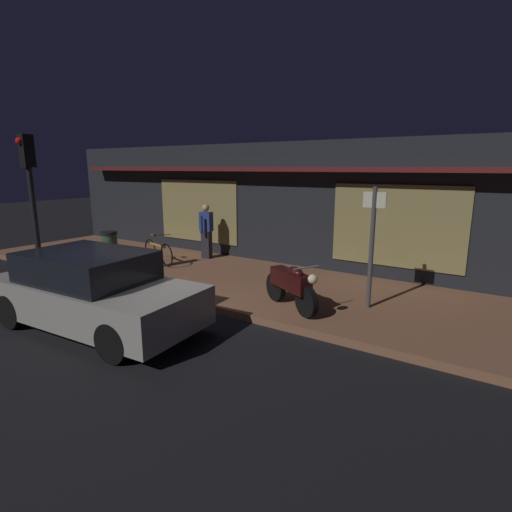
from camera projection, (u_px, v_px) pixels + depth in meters
ground_plane at (152, 321)px, 7.71m from camera, size 60.00×60.00×0.00m
sidewalk_slab at (242, 282)px, 10.13m from camera, size 18.00×4.00×0.15m
storefront_building at (305, 203)px, 12.51m from camera, size 18.00×3.30×3.60m
motorcycle at (291, 285)px, 7.87m from camera, size 1.56×0.94×0.97m
bicycle_parked at (158, 252)px, 11.63m from camera, size 1.61×0.56×0.91m
person_photographer at (206, 230)px, 12.23m from camera, size 0.40×0.62×1.67m
sign_post at (372, 241)px, 7.76m from camera, size 0.44×0.09×2.40m
trash_bin at (110, 247)px, 11.72m from camera, size 0.48×0.48×0.93m
traffic_light_pole at (31, 187)px, 8.85m from camera, size 0.24×0.33×3.60m
parked_car_near at (93, 291)px, 7.30m from camera, size 4.21×2.03×1.42m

